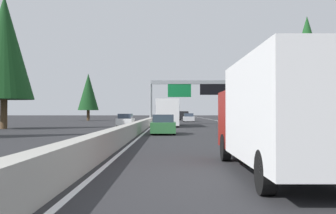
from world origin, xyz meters
The scene contains 19 objects.
ground_plane centered at (60.00, 0.00, 0.00)m, with size 320.00×320.00×0.00m, color #262628.
median_barrier centered at (80.00, 0.30, 0.45)m, with size 180.00×0.56×0.90m, color #9E9B93.
shoulder_stripe_right centered at (70.00, -11.52, 0.01)m, with size 160.00×0.16×0.01m, color silver.
shoulder_stripe_median centered at (70.00, -0.25, 0.01)m, with size 160.00×0.16×0.01m, color silver.
sign_gantry_overhead centered at (54.59, -6.04, 4.80)m, with size 0.50×12.68×6.03m.
box_truck_far_center centered at (7.93, -5.15, 1.61)m, with size 8.50×2.40×2.95m.
sedan_mid_right centered at (28.25, -1.77, 0.68)m, with size 4.40×1.80×1.47m.
bus_distant_a centered at (46.65, -2.03, 1.72)m, with size 11.50×2.55×3.10m.
pickup_far_left centered at (85.28, -5.38, 0.91)m, with size 5.60×2.00×1.86m.
sedan_near_center centered at (114.96, -5.57, 0.68)m, with size 4.40×1.80×1.47m.
sedan_distant_b centered at (68.83, -5.59, 0.68)m, with size 4.40×1.80×1.47m.
minivan_near_right centered at (102.07, -1.57, 0.95)m, with size 5.00×1.95×1.69m.
oncoming_near centered at (46.03, 2.90, 0.68)m, with size 4.40×1.80×1.47m.
conifer_right_near centered at (44.14, -17.81, 7.61)m, with size 5.51×5.51×12.52m.
conifer_right_mid centered at (64.60, -21.73, 5.08)m, with size 3.68×3.68×8.37m.
conifer_right_far centered at (90.43, -22.72, 5.23)m, with size 3.80×3.80×8.63m.
conifer_right_distant centered at (87.33, -16.31, 4.90)m, with size 3.55×3.55×8.08m.
conifer_left_near centered at (38.21, 14.11, 8.07)m, with size 5.84×5.84×13.27m.
conifer_left_mid centered at (79.73, 13.79, 5.67)m, with size 4.11×4.11×9.35m.
Camera 1 is at (-2.99, -2.18, 1.64)m, focal length 44.74 mm.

